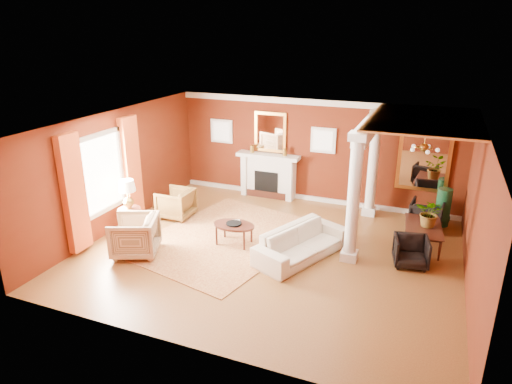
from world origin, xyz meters
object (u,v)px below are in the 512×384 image
at_px(sofa, 302,238).
at_px(side_table, 128,198).
at_px(armchair_leopard, 176,202).
at_px(armchair_stripe, 135,234).
at_px(coffee_table, 234,226).
at_px(dining_table, 424,230).

bearing_deg(sofa, side_table, 118.62).
xyz_separation_m(armchair_leopard, side_table, (-0.51, -1.26, 0.47)).
bearing_deg(armchair_stripe, side_table, -161.17).
distance_m(coffee_table, dining_table, 4.33).
relative_size(sofa, side_table, 1.68).
distance_m(armchair_leopard, armchair_stripe, 2.16).
bearing_deg(armchair_stripe, sofa, 87.56).
height_order(side_table, dining_table, side_table).
bearing_deg(armchair_stripe, dining_table, 92.84).
relative_size(coffee_table, dining_table, 0.70).
xyz_separation_m(armchair_stripe, coffee_table, (1.80, 1.27, -0.04)).
relative_size(sofa, dining_table, 1.61).
distance_m(sofa, dining_table, 2.88).
bearing_deg(armchair_leopard, side_table, -22.60).
height_order(sofa, dining_table, sofa).
bearing_deg(armchair_leopard, armchair_stripe, 6.84).
distance_m(armchair_leopard, coffee_table, 2.25).
bearing_deg(armchair_stripe, armchair_leopard, 164.54).
relative_size(sofa, armchair_stripe, 2.33).
bearing_deg(dining_table, armchair_stripe, 109.84).
xyz_separation_m(armchair_stripe, side_table, (-0.78, 0.89, 0.40)).
height_order(armchair_leopard, coffee_table, armchair_leopard).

